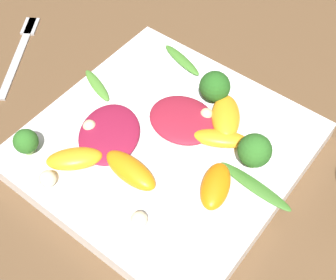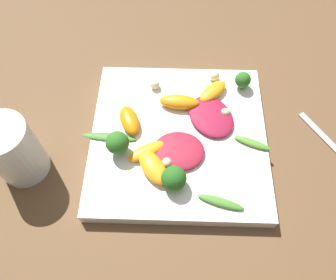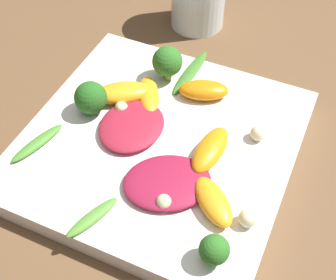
{
  "view_description": "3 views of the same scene",
  "coord_description": "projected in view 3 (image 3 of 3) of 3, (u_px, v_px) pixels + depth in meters",
  "views": [
    {
      "loc": [
        0.2,
        -0.26,
        0.46
      ],
      "look_at": [
        0.01,
        -0.01,
        0.05
      ],
      "focal_mm": 50.0,
      "sensor_mm": 36.0,
      "label": 1
    },
    {
      "loc": [
        0.01,
        0.28,
        0.49
      ],
      "look_at": [
        0.02,
        0.02,
        0.04
      ],
      "focal_mm": 35.0,
      "sensor_mm": 36.0,
      "label": 2
    },
    {
      "loc": [
        -0.31,
        -0.15,
        0.42
      ],
      "look_at": [
        -0.01,
        -0.02,
        0.05
      ],
      "focal_mm": 50.0,
      "sensor_mm": 36.0,
      "label": 3
    }
  ],
  "objects": [
    {
      "name": "radicchio_leaf_1",
      "position": [
        133.0,
        124.0,
        0.53
      ],
      "size": [
        0.08,
        0.07,
        0.01
      ],
      "color": "maroon",
      "rests_on": "plate"
    },
    {
      "name": "radicchio_leaf_0",
      "position": [
        167.0,
        182.0,
        0.48
      ],
      "size": [
        0.11,
        0.11,
        0.01
      ],
      "color": "maroon",
      "rests_on": "plate"
    },
    {
      "name": "orange_segment_2",
      "position": [
        122.0,
        93.0,
        0.56
      ],
      "size": [
        0.07,
        0.07,
        0.02
      ],
      "color": "orange",
      "rests_on": "plate"
    },
    {
      "name": "broccoli_floret_2",
      "position": [
        91.0,
        98.0,
        0.53
      ],
      "size": [
        0.04,
        0.04,
        0.04
      ],
      "color": "#84AD5B",
      "rests_on": "plate"
    },
    {
      "name": "arugula_sprig_0",
      "position": [
        92.0,
        217.0,
        0.45
      ],
      "size": [
        0.06,
        0.04,
        0.01
      ],
      "color": "#518E33",
      "rests_on": "plate"
    },
    {
      "name": "arugula_sprig_1",
      "position": [
        37.0,
        143.0,
        0.51
      ],
      "size": [
        0.07,
        0.03,
        0.01
      ],
      "color": "#47842D",
      "rests_on": "plate"
    },
    {
      "name": "broccoli_floret_1",
      "position": [
        214.0,
        250.0,
        0.41
      ],
      "size": [
        0.03,
        0.03,
        0.03
      ],
      "color": "#84AD5B",
      "rests_on": "plate"
    },
    {
      "name": "macadamia_nut_3",
      "position": [
        164.0,
        202.0,
        0.46
      ],
      "size": [
        0.02,
        0.02,
        0.02
      ],
      "color": "beige",
      "rests_on": "plate"
    },
    {
      "name": "orange_segment_0",
      "position": [
        213.0,
        202.0,
        0.46
      ],
      "size": [
        0.06,
        0.06,
        0.02
      ],
      "color": "orange",
      "rests_on": "plate"
    },
    {
      "name": "broccoli_floret_0",
      "position": [
        167.0,
        62.0,
        0.57
      ],
      "size": [
        0.04,
        0.04,
        0.04
      ],
      "color": "#84AD5B",
      "rests_on": "plate"
    },
    {
      "name": "orange_segment_3",
      "position": [
        149.0,
        95.0,
        0.56
      ],
      "size": [
        0.07,
        0.05,
        0.01
      ],
      "color": "orange",
      "rests_on": "plate"
    },
    {
      "name": "plate",
      "position": [
        159.0,
        146.0,
        0.53
      ],
      "size": [
        0.29,
        0.29,
        0.02
      ],
      "color": "white",
      "rests_on": "ground_plane"
    },
    {
      "name": "macadamia_nut_0",
      "position": [
        248.0,
        218.0,
        0.44
      ],
      "size": [
        0.02,
        0.02,
        0.02
      ],
      "color": "beige",
      "rests_on": "plate"
    },
    {
      "name": "arugula_sprig_2",
      "position": [
        191.0,
        72.0,
        0.59
      ],
      "size": [
        0.09,
        0.02,
        0.01
      ],
      "color": "#3D7528",
      "rests_on": "plate"
    },
    {
      "name": "orange_segment_4",
      "position": [
        210.0,
        150.0,
        0.5
      ],
      "size": [
        0.07,
        0.03,
        0.02
      ],
      "color": "orange",
      "rests_on": "plate"
    },
    {
      "name": "orange_segment_1",
      "position": [
        204.0,
        90.0,
        0.56
      ],
      "size": [
        0.05,
        0.07,
        0.02
      ],
      "color": "orange",
      "rests_on": "plate"
    },
    {
      "name": "macadamia_nut_2",
      "position": [
        258.0,
        133.0,
        0.52
      ],
      "size": [
        0.02,
        0.02,
        0.02
      ],
      "color": "beige",
      "rests_on": "plate"
    },
    {
      "name": "macadamia_nut_1",
      "position": [
        121.0,
        108.0,
        0.54
      ],
      "size": [
        0.02,
        0.02,
        0.02
      ],
      "color": "beige",
      "rests_on": "plate"
    },
    {
      "name": "ground_plane",
      "position": [
        160.0,
        153.0,
        0.54
      ],
      "size": [
        2.4,
        2.4,
        0.0
      ],
      "primitive_type": "plane",
      "color": "brown"
    }
  ]
}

